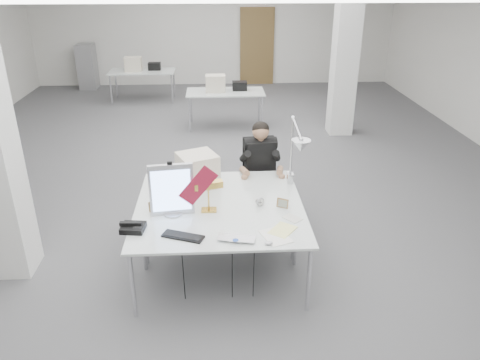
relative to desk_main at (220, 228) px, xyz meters
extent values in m
cube|color=#4C4C4E|center=(0.00, 2.50, -0.75)|extent=(10.00, 14.00, 0.02)
cube|color=silver|center=(0.00, 9.51, 0.86)|extent=(10.00, 0.02, 3.20)
cube|color=white|center=(2.50, 5.00, 0.86)|extent=(0.45, 0.45, 3.20)
cube|color=brown|center=(1.20, 9.44, 0.31)|extent=(0.95, 0.08, 2.10)
cube|color=silver|center=(0.00, 0.00, 0.00)|extent=(1.80, 0.90, 0.02)
cube|color=silver|center=(0.00, 0.90, 0.00)|extent=(1.80, 0.90, 0.02)
cube|color=silver|center=(0.20, 5.50, 0.00)|extent=(1.60, 0.80, 0.02)
cube|color=silver|center=(-1.80, 7.70, 0.00)|extent=(1.60, 0.80, 0.02)
cube|color=gray|center=(-3.50, 9.15, -0.14)|extent=(0.45, 0.55, 1.20)
cube|color=#BAB9BE|center=(-0.49, 0.29, 0.29)|extent=(0.45, 0.10, 0.56)
cube|color=maroon|center=(-0.21, 0.25, 0.35)|extent=(0.41, 0.01, 0.44)
cube|color=black|center=(-0.36, -0.18, 0.02)|extent=(0.42, 0.27, 0.02)
imported|color=silver|center=(0.14, -0.31, 0.03)|extent=(0.39, 0.30, 0.03)
ellipsoid|color=#B6B5BA|center=(0.44, -0.36, 0.03)|extent=(0.09, 0.08, 0.03)
cube|color=black|center=(-0.85, -0.03, 0.04)|extent=(0.25, 0.23, 0.06)
cube|color=#A07B45|center=(-0.68, 0.37, 0.07)|extent=(0.14, 0.08, 0.11)
cube|color=#AC7E4A|center=(0.67, 0.37, 0.06)|extent=(0.13, 0.09, 0.10)
cylinder|color=#B3B3B8|center=(0.44, 0.42, 0.06)|extent=(0.10, 0.06, 0.09)
cube|color=white|center=(0.53, -0.22, 0.02)|extent=(0.32, 0.37, 0.01)
cube|color=#FDFB97|center=(0.61, -0.11, 0.02)|extent=(0.32, 0.34, 0.01)
cube|color=beige|center=(0.74, 0.12, 0.02)|extent=(0.21, 0.22, 0.01)
cube|color=beige|center=(-0.24, 0.97, 0.21)|extent=(0.53, 0.52, 0.39)
camera|label=1|loc=(-0.03, -4.03, 2.36)|focal=35.00mm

